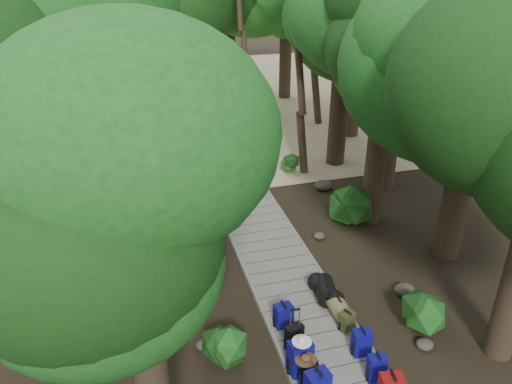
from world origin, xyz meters
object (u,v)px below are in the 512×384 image
object	(u,v)px
backpack_right_b	(377,367)
duffel_right_black	(326,290)
kayak	(140,138)
backpack_left_c	(300,356)
backpack_right_d	(347,320)
suitcase_on_boardwalk	(294,337)
backpack_left_b	(309,372)
backpack_right_c	(362,341)
sun_lounger	(268,125)
lone_suitcase_on_sand	(230,151)
backpack_left_d	(283,314)
duffel_right_khaki	(337,306)

from	to	relation	value
backpack_right_b	duffel_right_black	distance (m)	2.59
kayak	backpack_left_c	bearing A→B (deg)	-66.96
backpack_right_d	suitcase_on_boardwalk	xyz separation A→B (m)	(-1.33, -0.23, 0.05)
backpack_left_b	backpack_right_b	xyz separation A→B (m)	(1.34, -0.24, 0.00)
backpack_right_c	suitcase_on_boardwalk	world-z (taller)	backpack_right_c
backpack_left_c	sun_lounger	bearing A→B (deg)	67.74
suitcase_on_boardwalk	lone_suitcase_on_sand	bearing A→B (deg)	66.04
duffel_right_black	backpack_left_d	bearing A→B (deg)	-140.99
backpack_left_d	suitcase_on_boardwalk	bearing A→B (deg)	-96.68
backpack_right_d	duffel_right_black	size ratio (longest dim) A/B	0.65
kayak	sun_lounger	bearing A→B (deg)	11.73
backpack_left_d	duffel_right_khaki	bearing A→B (deg)	-4.46
backpack_left_c	lone_suitcase_on_sand	xyz separation A→B (m)	(1.15, 11.38, -0.24)
kayak	sun_lounger	xyz separation A→B (m)	(5.77, -0.23, 0.12)
backpack_left_b	sun_lounger	xyz separation A→B (m)	(3.44, 14.36, -0.14)
kayak	backpack_right_c	bearing A→B (deg)	-61.34
duffel_right_black	lone_suitcase_on_sand	xyz separation A→B (m)	(-0.25, 9.36, -0.05)
backpack_right_b	backpack_right_d	world-z (taller)	backpack_right_b
backpack_right_d	lone_suitcase_on_sand	bearing A→B (deg)	69.41
backpack_left_b	suitcase_on_boardwalk	distance (m)	1.00
suitcase_on_boardwalk	backpack_left_c	bearing A→B (deg)	-118.17
lone_suitcase_on_sand	sun_lounger	bearing A→B (deg)	48.83
backpack_right_d	duffel_right_khaki	xyz separation A→B (m)	(0.02, 0.56, -0.04)
lone_suitcase_on_sand	duffel_right_khaki	bearing A→B (deg)	-87.69
backpack_right_c	duffel_right_khaki	size ratio (longest dim) A/B	1.04
backpack_left_b	backpack_right_d	world-z (taller)	backpack_left_b
backpack_right_c	backpack_right_d	world-z (taller)	backpack_right_c
backpack_right_b	suitcase_on_boardwalk	size ratio (longest dim) A/B	1.07
backpack_left_c	sun_lounger	distance (m)	14.46
backpack_left_b	backpack_right_d	distance (m)	1.85
backpack_left_c	duffel_right_khaki	distance (m)	2.07
backpack_right_b	duffel_right_khaki	distance (m)	2.02
suitcase_on_boardwalk	sun_lounger	xyz separation A→B (m)	(3.39, 13.36, -0.12)
sun_lounger	kayak	bearing A→B (deg)	171.64
backpack_left_c	backpack_right_c	world-z (taller)	backpack_left_c
backpack_right_b	kayak	xyz separation A→B (m)	(-3.67, 14.83, -0.26)
backpack_left_c	backpack_right_b	distance (m)	1.52
backpack_right_b	backpack_left_d	bearing A→B (deg)	130.77
backpack_left_d	duffel_right_black	size ratio (longest dim) A/B	0.80
duffel_right_black	suitcase_on_boardwalk	distance (m)	1.86
backpack_left_c	suitcase_on_boardwalk	size ratio (longest dim) A/B	1.45
backpack_left_d	backpack_right_c	xyz separation A→B (m)	(1.31, -1.25, 0.02)
backpack_left_d	lone_suitcase_on_sand	size ratio (longest dim) A/B	1.04
backpack_left_b	backpack_right_c	world-z (taller)	backpack_right_c
backpack_left_d	kayak	xyz separation A→B (m)	(-2.38, 12.86, -0.25)
backpack_left_b	suitcase_on_boardwalk	bearing A→B (deg)	93.28
backpack_right_d	backpack_right_c	bearing A→B (deg)	-113.64
backpack_left_c	backpack_right_d	bearing A→B (deg)	23.48
lone_suitcase_on_sand	backpack_right_d	bearing A→B (deg)	-87.88
backpack_right_c	duffel_right_khaki	world-z (taller)	backpack_right_c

